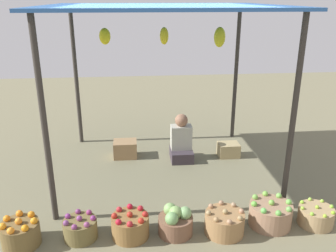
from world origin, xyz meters
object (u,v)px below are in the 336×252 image
at_px(wooden_crate_stacked_rear, 229,150).
at_px(wooden_crate_near_vendor, 125,149).
at_px(basket_limes, 316,216).
at_px(basket_cabbages, 175,222).
at_px(basket_green_apples, 270,214).
at_px(vendor_person, 181,142).
at_px(basket_oranges, 21,233).
at_px(basket_purple_onions, 80,228).
at_px(basket_red_apples, 130,226).
at_px(basket_potatoes, 224,222).

bearing_deg(wooden_crate_stacked_rear, wooden_crate_near_vendor, 175.00).
height_order(basket_limes, wooden_crate_near_vendor, wooden_crate_near_vendor).
bearing_deg(wooden_crate_stacked_rear, basket_cabbages, -119.63).
xyz_separation_m(basket_cabbages, wooden_crate_stacked_rear, (1.15, 2.02, -0.04)).
bearing_deg(basket_green_apples, wooden_crate_near_vendor, 129.54).
relative_size(vendor_person, basket_oranges, 1.88).
height_order(vendor_person, basket_green_apples, vendor_person).
bearing_deg(basket_purple_onions, basket_red_apples, -2.40).
distance_m(basket_purple_onions, basket_green_apples, 2.22).
xyz_separation_m(wooden_crate_near_vendor, wooden_crate_stacked_rear, (1.75, -0.15, -0.02)).
height_order(basket_potatoes, wooden_crate_near_vendor, basket_potatoes).
bearing_deg(basket_green_apples, wooden_crate_stacked_rear, 89.80).
height_order(basket_red_apples, basket_potatoes, basket_red_apples).
height_order(basket_purple_onions, basket_green_apples, basket_green_apples).
distance_m(basket_green_apples, basket_limes, 0.55).
xyz_separation_m(vendor_person, basket_purple_onions, (-1.40, -1.96, -0.18)).
distance_m(basket_cabbages, basket_potatoes, 0.56).
relative_size(basket_cabbages, wooden_crate_stacked_rear, 1.13).
height_order(basket_oranges, basket_cabbages, basket_cabbages).
relative_size(basket_green_apples, wooden_crate_stacked_rear, 1.44).
bearing_deg(basket_potatoes, wooden_crate_near_vendor, 117.71).
height_order(basket_purple_onions, basket_limes, basket_purple_onions).
distance_m(basket_red_apples, basket_potatoes, 1.08).
distance_m(basket_oranges, wooden_crate_near_vendor, 2.46).
distance_m(basket_cabbages, basket_limes, 1.69).
distance_m(basket_purple_onions, basket_potatoes, 1.64).
xyz_separation_m(basket_oranges, basket_potatoes, (2.27, -0.01, -0.01)).
bearing_deg(basket_cabbages, basket_green_apples, 3.14).
distance_m(basket_red_apples, basket_green_apples, 1.66).
xyz_separation_m(vendor_person, basket_green_apples, (0.81, -1.92, -0.16)).
distance_m(vendor_person, basket_cabbages, 2.02).
bearing_deg(basket_purple_onions, basket_green_apples, 0.95).
height_order(basket_limes, wooden_crate_stacked_rear, basket_limes).
height_order(vendor_person, basket_oranges, vendor_person).
height_order(basket_cabbages, basket_potatoes, basket_cabbages).
bearing_deg(basket_oranges, vendor_person, 44.69).
xyz_separation_m(vendor_person, basket_potatoes, (0.23, -2.03, -0.17)).
bearing_deg(basket_oranges, basket_green_apples, 1.80).
relative_size(basket_purple_onions, basket_cabbages, 0.96).
height_order(basket_purple_onions, wooden_crate_stacked_rear, basket_purple_onions).
height_order(basket_red_apples, basket_limes, basket_red_apples).
bearing_deg(basket_red_apples, basket_limes, 0.37).
distance_m(basket_oranges, wooden_crate_stacked_rear, 3.51).
bearing_deg(basket_potatoes, basket_green_apples, 9.89).
xyz_separation_m(basket_red_apples, wooden_crate_stacked_rear, (1.66, 2.02, -0.02)).
distance_m(vendor_person, basket_red_apples, 2.16).
distance_m(basket_oranges, basket_red_apples, 1.19).
bearing_deg(basket_green_apples, basket_purple_onions, -179.05).
bearing_deg(basket_potatoes, basket_purple_onions, 177.75).
height_order(vendor_person, basket_limes, vendor_person).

